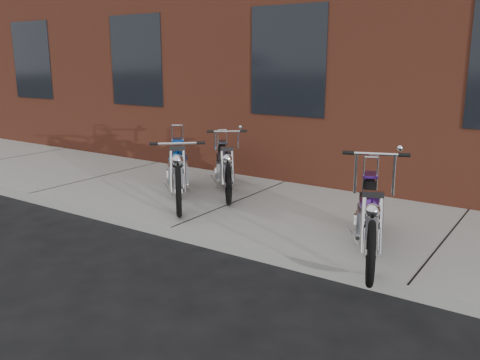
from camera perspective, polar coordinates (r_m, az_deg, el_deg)
The scene contains 5 objects.
ground at distance 6.60m, azimuth -7.78°, elevation -6.57°, with size 120.00×120.00×0.00m, color black.
sidewalk at distance 7.70m, azimuth -0.36°, elevation -2.91°, with size 22.00×3.00×0.15m, color gray.
chopper_purple at distance 5.72m, azimuth 14.36°, elevation -4.24°, with size 0.92×2.11×1.24m.
chopper_blue at distance 7.74m, azimuth -6.93°, elevation 0.97°, with size 1.66×1.89×1.05m.
chopper_third at distance 8.16m, azimuth -1.71°, elevation 1.35°, with size 1.42×1.70×1.07m.
Camera 1 is at (4.17, -4.59, 2.26)m, focal length 38.00 mm.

